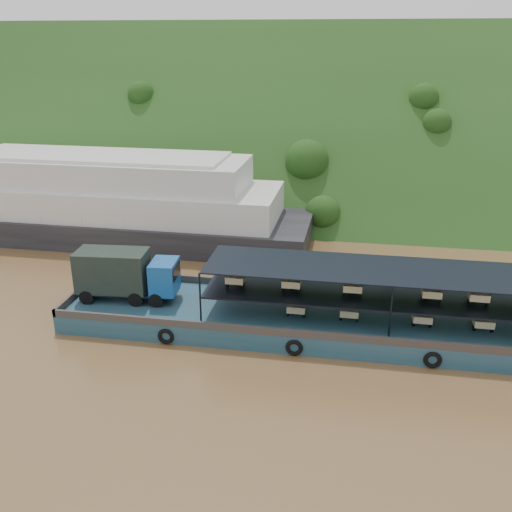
# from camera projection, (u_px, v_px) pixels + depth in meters

# --- Properties ---
(ground) EXTENTS (160.00, 160.00, 0.00)m
(ground) POSITION_uv_depth(u_px,v_px,m) (277.00, 317.00, 38.96)
(ground) COLOR brown
(ground) RESTS_ON ground
(hillside) EXTENTS (140.00, 39.60, 39.60)m
(hillside) POSITION_uv_depth(u_px,v_px,m) (317.00, 188.00, 72.05)
(hillside) COLOR #1B3714
(hillside) RESTS_ON ground
(cargo_barge) EXTENTS (35.00, 7.18, 4.63)m
(cargo_barge) POSITION_uv_depth(u_px,v_px,m) (312.00, 313.00, 36.92)
(cargo_barge) COLOR #153D4C
(cargo_barge) RESTS_ON ground
(passenger_ferry) EXTENTS (39.21, 10.19, 7.92)m
(passenger_ferry) POSITION_uv_depth(u_px,v_px,m) (103.00, 201.00, 53.61)
(passenger_ferry) COLOR black
(passenger_ferry) RESTS_ON ground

